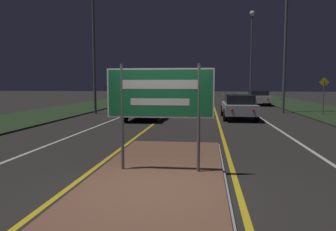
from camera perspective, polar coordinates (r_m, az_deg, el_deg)
The scene contains 20 objects.
ground_plane at distance 6.21m, azimuth -3.23°, elevation -13.59°, with size 160.00×160.00×0.00m, color #282623.
median_island at distance 7.47m, azimuth -1.39°, elevation -9.92°, with size 2.91×7.36×0.10m.
verge_left at distance 27.91m, azimuth -15.36°, elevation 1.28°, with size 5.00×100.00×0.08m.
verge_right at distance 27.20m, azimuth 24.95°, elevation 0.85°, with size 5.00×100.00×0.08m.
centre_line_yellow_left at distance 30.95m, azimuth 1.85°, elevation 1.82°, with size 0.12×70.00×0.01m.
centre_line_yellow_right at distance 30.84m, azimuth 7.95°, elevation 1.75°, with size 0.12×70.00×0.01m.
lane_line_white_left at distance 31.28m, azimuth -2.82°, elevation 1.85°, with size 0.12×70.00×0.01m.
lane_line_white_right at distance 31.00m, azimuth 12.68°, elevation 1.69°, with size 0.12×70.00×0.01m.
edge_line_white_left at distance 31.92m, azimuth -8.14°, elevation 1.88°, with size 0.10×70.00×0.01m.
edge_line_white_right at distance 31.45m, azimuth 18.13°, elevation 1.60°, with size 0.10×70.00×0.01m.
highway_sign at distance 7.20m, azimuth -1.43°, elevation 3.29°, with size 2.37×0.07×2.37m.
streetlight_left_near at distance 23.26m, azimuth -12.90°, elevation 16.83°, with size 0.46×0.46×11.21m.
streetlight_right_near at distance 24.25m, azimuth 19.84°, elevation 14.68°, with size 0.54×0.54×9.23m.
streetlight_right_far at distance 41.10m, azimuth 14.36°, elevation 12.69°, with size 0.62×0.62×10.59m.
car_receding_0 at distance 19.38m, azimuth 12.18°, elevation 1.63°, with size 1.87×4.73×1.38m.
car_receding_1 at distance 32.11m, azimuth 15.35°, elevation 3.06°, with size 1.92×4.62×1.37m.
car_approaching_0 at distance 18.70m, azimuth -4.00°, elevation 1.59°, with size 1.87×4.32×1.39m.
car_approaching_1 at distance 29.90m, azimuth -5.86°, elevation 3.06°, with size 1.95×4.42×1.37m.
car_approaching_2 at distance 38.30m, azimuth -3.07°, elevation 3.66°, with size 1.98×4.20×1.41m.
warning_sign at distance 22.82m, azimuth 25.49°, elevation 3.67°, with size 0.60×0.06×2.34m.
Camera 1 is at (1.03, -5.77, 2.04)m, focal length 35.00 mm.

